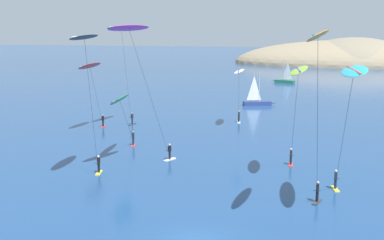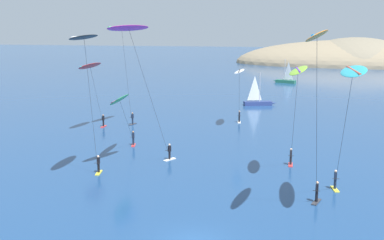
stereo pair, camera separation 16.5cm
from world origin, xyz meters
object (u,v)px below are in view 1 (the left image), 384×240
object	(u,v)px
kitesurfer_cyan	(353,79)
kitesurfer_orange	(318,51)
sailboat_far	(284,80)
kitesurfer_white	(239,76)
kitesurfer_green	(121,103)
sailboat_near	(259,102)
kitesurfer_lime	(298,79)
kitesurfer_black	(86,48)
kitesurfer_red	(91,70)
kitesurfer_magenta	(133,40)
kitesurfer_blue	(122,37)

from	to	relation	value
kitesurfer_cyan	kitesurfer_orange	world-z (taller)	kitesurfer_orange
sailboat_far	kitesurfer_white	size ratio (longest dim) A/B	0.74
kitesurfer_green	kitesurfer_cyan	world-z (taller)	kitesurfer_cyan
sailboat_near	kitesurfer_green	bearing A→B (deg)	-107.82
sailboat_near	kitesurfer_lime	world-z (taller)	kitesurfer_lime
sailboat_near	kitesurfer_black	world-z (taller)	kitesurfer_black
kitesurfer_red	kitesurfer_cyan	xyz separation A→B (m)	(29.46, -22.89, 1.93)
sailboat_near	sailboat_far	bearing A→B (deg)	84.69
sailboat_near	kitesurfer_white	bearing A→B (deg)	-94.22
kitesurfer_white	kitesurfer_cyan	bearing A→B (deg)	-69.27
sailboat_far	kitesurfer_magenta	distance (m)	78.95
kitesurfer_magenta	kitesurfer_black	distance (m)	4.40
kitesurfer_white	kitesurfer_orange	bearing A→B (deg)	-74.89
kitesurfer_magenta	kitesurfer_blue	size ratio (longest dim) A/B	1.02
kitesurfer_black	kitesurfer_blue	xyz separation A→B (m)	(-4.98, 22.45, 0.44)
sailboat_far	kitesurfer_orange	bearing A→B (deg)	-87.34
sailboat_far	kitesurfer_white	world-z (taller)	kitesurfer_white
sailboat_near	kitesurfer_cyan	size ratio (longest dim) A/B	0.54
kitesurfer_lime	kitesurfer_magenta	distance (m)	14.83
sailboat_near	kitesurfer_green	distance (m)	38.38
kitesurfer_red	kitesurfer_blue	xyz separation A→B (m)	(3.22, 3.16, 4.15)
sailboat_far	kitesurfer_magenta	world-z (taller)	kitesurfer_magenta
kitesurfer_cyan	kitesurfer_blue	xyz separation A→B (m)	(-26.24, 26.05, 2.22)
sailboat_near	sailboat_far	distance (m)	35.58
sailboat_near	kitesurfer_magenta	bearing A→B (deg)	-101.17
kitesurfer_black	kitesurfer_orange	distance (m)	19.75
sailboat_far	kitesurfer_white	xyz separation A→B (m)	(-4.68, -54.21, 6.32)
sailboat_near	kitesurfer_magenta	distance (m)	44.17
kitesurfer_white	kitesurfer_red	size ratio (longest dim) A/B	0.88
kitesurfer_black	kitesurfer_magenta	bearing A→B (deg)	43.19
kitesurfer_white	kitesurfer_red	world-z (taller)	kitesurfer_red
kitesurfer_white	kitesurfer_lime	bearing A→B (deg)	-71.02
kitesurfer_cyan	kitesurfer_magenta	size ratio (longest dim) A/B	0.80
sailboat_near	kitesurfer_magenta	xyz separation A→B (m)	(-8.25, -41.82, 11.58)
sailboat_far	kitesurfer_white	bearing A→B (deg)	-94.94
kitesurfer_red	kitesurfer_black	bearing A→B (deg)	-66.97
kitesurfer_lime	kitesurfer_red	xyz separation A→B (m)	(-25.83, 15.31, -1.10)
sailboat_far	kitesurfer_cyan	distance (m)	84.59
sailboat_far	kitesurfer_blue	world-z (taller)	kitesurfer_blue
kitesurfer_black	kitesurfer_cyan	bearing A→B (deg)	-9.62
kitesurfer_lime	kitesurfer_cyan	world-z (taller)	kitesurfer_cyan
kitesurfer_lime	sailboat_near	bearing A→B (deg)	98.62
sailboat_near	kitesurfer_cyan	bearing A→B (deg)	-78.53
kitesurfer_lime	kitesurfer_blue	size ratio (longest dim) A/B	0.76
kitesurfer_green	kitesurfer_blue	xyz separation A→B (m)	(-4.77, 13.88, 6.49)
kitesurfer_green	kitesurfer_red	bearing A→B (deg)	126.70
kitesurfer_white	kitesurfer_green	distance (m)	20.28
kitesurfer_magenta	kitesurfer_cyan	bearing A→B (deg)	-20.03
kitesurfer_white	kitesurfer_orange	xyz separation A→B (m)	(8.70, -32.22, 4.91)
kitesurfer_lime	kitesurfer_black	xyz separation A→B (m)	(-17.63, -3.98, 2.61)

